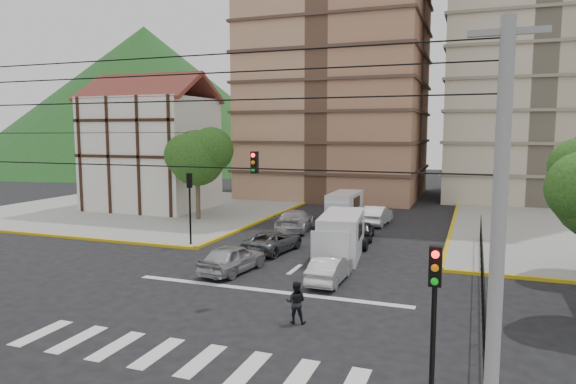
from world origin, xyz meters
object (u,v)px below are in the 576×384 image
at_px(van_right_lane, 340,236).
at_px(traffic_light_nw, 190,197).
at_px(van_left_lane, 344,207).
at_px(car_silver_front_left, 233,258).
at_px(car_white_front_right, 330,269).
at_px(traffic_light_se, 434,309).
at_px(pedestrian_crosswalk, 296,302).

bearing_deg(van_right_lane, traffic_light_nw, 175.96).
relative_size(traffic_light_nw, van_left_lane, 0.88).
bearing_deg(car_silver_front_left, traffic_light_nw, -32.85).
height_order(van_right_lane, car_white_front_right, van_right_lane).
height_order(traffic_light_nw, car_silver_front_left, traffic_light_nw).
xyz_separation_m(traffic_light_se, pedestrian_crosswalk, (-5.30, 5.81, -2.32)).
bearing_deg(traffic_light_nw, van_left_lane, 61.46).
bearing_deg(pedestrian_crosswalk, van_left_lane, -90.70).
xyz_separation_m(car_silver_front_left, car_white_front_right, (5.06, 0.03, -0.10)).
relative_size(traffic_light_nw, pedestrian_crosswalk, 2.79).
bearing_deg(traffic_light_nw, van_right_lane, 3.12).
bearing_deg(car_silver_front_left, traffic_light_se, 141.36).
height_order(car_silver_front_left, pedestrian_crosswalk, pedestrian_crosswalk).
bearing_deg(traffic_light_nw, car_white_front_right, -23.29).
xyz_separation_m(van_left_lane, car_silver_front_left, (-1.60, -16.59, -0.36)).
bearing_deg(traffic_light_se, pedestrian_crosswalk, 132.34).
bearing_deg(car_white_front_right, car_silver_front_left, 0.81).
bearing_deg(pedestrian_crosswalk, car_white_front_right, -97.96).
height_order(traffic_light_nw, van_right_lane, traffic_light_nw).
height_order(van_right_lane, car_silver_front_left, van_right_lane).
bearing_deg(car_white_front_right, traffic_light_nw, -22.81).
distance_m(van_left_lane, car_white_front_right, 16.92).
relative_size(traffic_light_se, pedestrian_crosswalk, 2.79).
bearing_deg(traffic_light_nw, pedestrian_crosswalk, -43.53).
bearing_deg(car_silver_front_left, van_left_lane, -87.40).
bearing_deg(van_left_lane, van_right_lane, -76.75).
bearing_deg(car_silver_front_left, van_right_lane, -123.33).
xyz_separation_m(traffic_light_nw, car_silver_front_left, (5.04, -4.37, -2.39)).
height_order(traffic_light_nw, car_white_front_right, traffic_light_nw).
relative_size(traffic_light_se, traffic_light_nw, 1.00).
bearing_deg(car_silver_front_left, pedestrian_crosswalk, 142.31).
distance_m(traffic_light_nw, car_white_front_right, 11.27).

